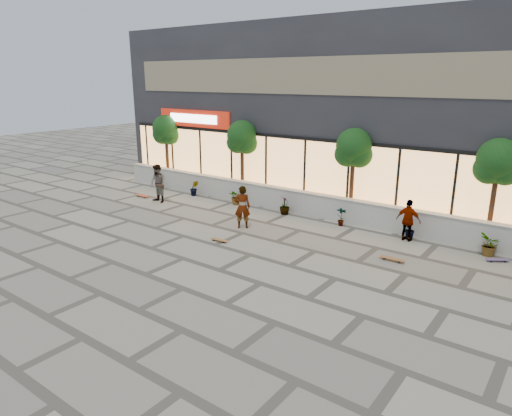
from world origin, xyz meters
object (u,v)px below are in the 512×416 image
Objects in this scene: skater_right_near at (408,220)px; tree_midwest at (242,139)px; tree_mideast at (354,150)px; skateboard_right_near at (392,259)px; skater_left at (158,184)px; skateboard_center at (219,240)px; tree_west at (166,131)px; skateboard_right_far at (497,260)px; tree_east at (498,164)px; skateboard_left at (142,196)px; skater_center at (242,207)px.

tree_midwest is at bearing -5.70° from skater_right_near.
skateboard_right_near is at bearing -48.08° from tree_mideast.
tree_midwest is 4.69m from skater_left.
skater_left reaches higher than skateboard_right_near.
tree_west is at bearing 141.95° from skateboard_center.
tree_mideast reaches higher than skateboard_right_far.
tree_east is 4.50× the size of skateboard_left.
skater_center is at bearing 159.41° from skateboard_right_far.
skateboard_center is 7.96m from skateboard_left.
skater_center is 2.48× the size of skateboard_right_far.
tree_mideast is at bearing -21.86° from skater_right_near.
tree_midwest is 4.50× the size of skateboard_left.
skater_left is 14.95m from skateboard_right_far.
tree_east is at bearing 0.00° from tree_mideast.
skateboard_left is (-7.51, 2.63, 0.02)m from skateboard_center.
skater_center is at bearing -51.72° from tree_midwest.
tree_west reaches higher than skateboard_center.
tree_midwest is 7.25m from skateboard_center.
tree_mideast is 2.09× the size of skater_left.
skateboard_right_far reaches higher than skateboard_center.
skateboard_left is at bearing -163.06° from tree_mideast.
tree_west is 1.00× the size of tree_east.
tree_east is 2.45× the size of skater_right_near.
skateboard_right_near is (11.98, -0.41, -0.86)m from skater_left.
skateboard_left reaches higher than skateboard_right_far.
skateboard_right_far is (12.14, -1.62, -2.91)m from tree_midwest.
skater_center is (8.58, -3.90, -2.10)m from tree_west.
tree_east is (5.50, 0.00, 0.00)m from tree_mideast.
tree_west is at bearing -2.38° from skater_right_near.
skater_center reaches higher than skateboard_right_near.
tree_east reaches higher than skateboard_right_near.
tree_midwest is 5.91m from skateboard_left.
skateboard_left is 13.43m from skateboard_right_near.
tree_east reaches higher than skater_left.
skateboard_right_far is (16.27, 1.46, -0.01)m from skateboard_left.
skater_center is (-8.42, -3.90, -2.10)m from tree_east.
tree_west is at bearing 140.07° from skateboard_right_far.
tree_mideast is 5.71m from skateboard_right_near.
tree_midwest is 1.00× the size of tree_mideast.
tree_west is 17.95m from skateboard_right_far.
tree_mideast is (11.50, 0.00, 0.00)m from tree_west.
tree_east is 14.70m from skater_left.
tree_east is at bearing 0.00° from tree_midwest.
skateboard_right_far is (3.14, -0.22, -0.72)m from skater_right_near.
tree_east is 2.09× the size of skater_left.
skater_center is at bearing -155.18° from tree_east.
tree_east reaches higher than skateboard_right_far.
tree_east is at bearing 76.94° from skateboard_right_far.
skateboard_center is 1.01× the size of skateboard_right_far.
tree_west is at bearing 113.65° from skateboard_left.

